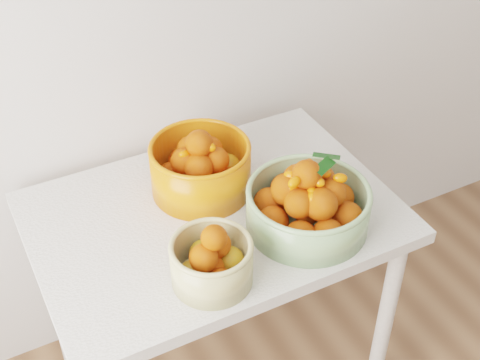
# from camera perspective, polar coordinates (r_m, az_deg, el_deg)

# --- Properties ---
(table) EXTENTS (1.00, 0.70, 0.75)m
(table) POSITION_cam_1_polar(r_m,az_deg,el_deg) (1.93, -2.21, -4.89)
(table) COLOR silver
(table) RESTS_ON ground
(bowl_cream) EXTENTS (0.27, 0.27, 0.18)m
(bowl_cream) POSITION_cam_1_polar(r_m,az_deg,el_deg) (1.64, -2.45, -6.88)
(bowl_cream) COLOR tan
(bowl_cream) RESTS_ON table
(bowl_green) EXTENTS (0.41, 0.41, 0.21)m
(bowl_green) POSITION_cam_1_polar(r_m,az_deg,el_deg) (1.78, 5.78, -2.08)
(bowl_green) COLOR #90B87E
(bowl_green) RESTS_ON table
(bowl_orange) EXTENTS (0.33, 0.33, 0.21)m
(bowl_orange) POSITION_cam_1_polar(r_m,az_deg,el_deg) (1.89, -3.39, 1.10)
(bowl_orange) COLOR orange
(bowl_orange) RESTS_ON table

